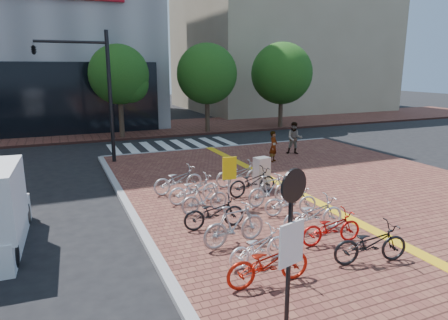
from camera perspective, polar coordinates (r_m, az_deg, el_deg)
name	(u,v)px	position (r m, az deg, el deg)	size (l,w,h in m)	color
ground	(293,233)	(11.77, 9.87, -10.30)	(120.00, 120.00, 0.00)	black
kerb_north	(225,147)	(23.30, 0.12, 1.81)	(14.00, 0.25, 0.15)	gray
far_sidewalk	(142,129)	(30.94, -11.65, 4.34)	(70.00, 8.00, 0.15)	brown
building_beige	(277,28)	(47.71, 7.65, 18.22)	(20.00, 18.00, 18.00)	gray
crosswalk	(174,146)	(24.35, -7.16, 2.03)	(7.50, 4.00, 0.01)	silver
street_trees	(221,75)	(28.68, -0.42, 12.02)	(16.20, 4.60, 6.35)	#38281E
bike_0	(268,262)	(8.68, 6.35, -14.34)	(0.66, 1.89, 0.99)	#B11B0C
bike_1	(258,246)	(9.52, 4.89, -12.19)	(0.56, 1.62, 0.85)	white
bike_2	(234,225)	(10.36, 1.51, -9.23)	(0.52, 1.83, 1.10)	#A2A2A6
bike_3	(214,212)	(11.43, -1.42, -7.48)	(0.62, 1.79, 0.94)	black
bike_4	(205,198)	(12.58, -2.77, -5.49)	(0.45, 1.59, 0.96)	#A4A3A8
bike_5	(194,189)	(13.54, -4.29, -4.14)	(0.64, 1.83, 0.96)	silver
bike_6	(178,180)	(14.62, -6.57, -2.82)	(0.66, 1.90, 1.00)	#AEAEB3
bike_7	(371,243)	(10.09, 20.20, -11.10)	(0.64, 1.85, 0.97)	black
bike_8	(331,227)	(10.82, 15.07, -9.29)	(0.59, 1.70, 0.89)	red
bike_9	(313,214)	(11.50, 12.64, -7.53)	(0.66, 1.88, 0.99)	silver
bike_10	(291,201)	(12.57, 9.50, -5.81)	(0.60, 1.71, 0.90)	#BBBABF
bike_11	(270,190)	(13.36, 6.57, -4.25)	(0.49, 1.74, 1.04)	#AEAEB3
bike_12	(252,182)	(14.30, 4.09, -3.12)	(0.66, 1.91, 1.00)	black
bike_13	(239,174)	(15.34, 2.13, -2.02)	(0.65, 1.86, 0.98)	#A7A8AC
pedestrian_a	(274,146)	(19.48, 7.09, 1.94)	(0.55, 0.36, 1.50)	gray
pedestrian_b	(295,138)	(21.36, 10.04, 3.08)	(0.82, 0.64, 1.69)	#494B5C
utility_box	(262,173)	(15.08, 5.40, -1.88)	(0.55, 0.40, 1.21)	#BBBBC0
yellow_sign	(229,173)	(12.81, 0.74, -1.85)	(0.46, 0.13, 1.70)	#B7B7BC
notice_sign	(291,234)	(6.59, 9.55, -10.42)	(0.54, 0.20, 2.97)	black
traffic_light_pole	(76,73)	(19.61, -20.35, 11.61)	(3.30, 1.27, 6.15)	black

